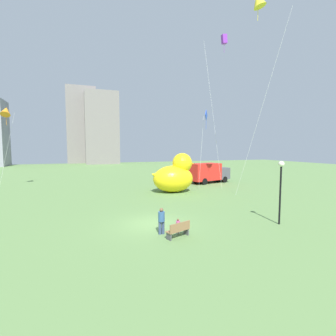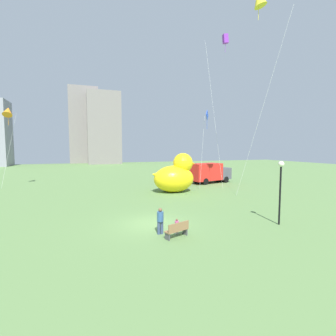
# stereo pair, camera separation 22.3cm
# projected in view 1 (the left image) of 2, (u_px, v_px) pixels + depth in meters

# --- Properties ---
(ground_plane) EXTENTS (140.00, 140.00, 0.00)m
(ground_plane) POSITION_uv_depth(u_px,v_px,m) (153.00, 224.00, 16.32)
(ground_plane) COLOR #5D8247
(park_bench) EXTENTS (1.54, 0.93, 0.90)m
(park_bench) POSITION_uv_depth(u_px,v_px,m) (179.00, 230.00, 13.79)
(park_bench) COLOR olive
(park_bench) RESTS_ON ground
(person_adult) EXTENTS (0.38, 0.38, 1.57)m
(person_adult) POSITION_uv_depth(u_px,v_px,m) (161.00, 220.00, 14.33)
(person_adult) COLOR #38476B
(person_adult) RESTS_ON ground
(person_child) EXTENTS (0.23, 0.23, 0.93)m
(person_child) POSITION_uv_depth(u_px,v_px,m) (178.00, 226.00, 14.37)
(person_child) COLOR silver
(person_child) RESTS_ON ground
(giant_inflatable_duck) EXTENTS (5.41, 3.47, 4.49)m
(giant_inflatable_duck) POSITION_uv_depth(u_px,v_px,m) (175.00, 176.00, 28.00)
(giant_inflatable_duck) COLOR yellow
(giant_inflatable_duck) RESTS_ON ground
(lamppost) EXTENTS (0.38, 0.38, 4.23)m
(lamppost) POSITION_uv_depth(u_px,v_px,m) (281.00, 180.00, 16.03)
(lamppost) COLOR black
(lamppost) RESTS_ON ground
(box_truck) EXTENTS (6.67, 3.73, 2.85)m
(box_truck) POSITION_uv_depth(u_px,v_px,m) (208.00, 173.00, 35.33)
(box_truck) COLOR red
(box_truck) RESTS_ON ground
(city_skyline) EXTENTS (39.20, 17.73, 25.01)m
(city_skyline) POSITION_uv_depth(u_px,v_px,m) (72.00, 128.00, 77.23)
(city_skyline) COLOR gray
(city_skyline) RESTS_ON ground
(kite_yellow) EXTENTS (4.27, 4.21, 18.65)m
(kite_yellow) POSITION_uv_depth(u_px,v_px,m) (258.00, 1.00, 21.30)
(kite_yellow) COLOR silver
(kite_yellow) RESTS_ON ground
(kite_blue) EXTENTS (1.30, 1.38, 9.70)m
(kite_blue) POSITION_uv_depth(u_px,v_px,m) (206.00, 118.00, 29.81)
(kite_blue) COLOR silver
(kite_blue) RESTS_ON ground
(kite_orange) EXTENTS (1.97, 2.11, 10.29)m
(kite_orange) POSITION_uv_depth(u_px,v_px,m) (6.00, 111.00, 29.38)
(kite_orange) COLOR silver
(kite_orange) RESTS_ON ground
(kite_purple) EXTENTS (2.65, 3.60, 19.74)m
(kite_purple) POSITION_uv_depth(u_px,v_px,m) (224.00, 41.00, 31.55)
(kite_purple) COLOR silver
(kite_purple) RESTS_ON ground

